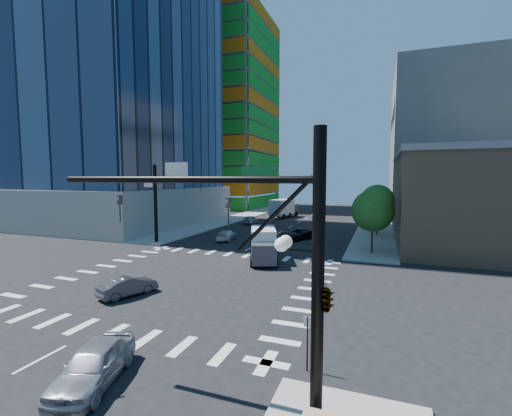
% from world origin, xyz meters
% --- Properties ---
extents(ground, '(160.00, 160.00, 0.00)m').
position_xyz_m(ground, '(0.00, 0.00, 0.00)').
color(ground, black).
rests_on(ground, ground).
extents(road_markings, '(20.00, 20.00, 0.01)m').
position_xyz_m(road_markings, '(0.00, 0.00, 0.01)').
color(road_markings, silver).
rests_on(road_markings, ground).
extents(sidewalk_ne, '(5.00, 60.00, 0.15)m').
position_xyz_m(sidewalk_ne, '(12.50, 40.00, 0.07)').
color(sidewalk_ne, '#9A9792').
rests_on(sidewalk_ne, ground).
extents(sidewalk_nw, '(5.00, 60.00, 0.15)m').
position_xyz_m(sidewalk_nw, '(-12.50, 40.00, 0.07)').
color(sidewalk_nw, '#9A9792').
rests_on(sidewalk_nw, ground).
extents(office_tower, '(30.00, 30.00, 71.00)m').
position_xyz_m(office_tower, '(-30.00, 25.00, 35.13)').
color(office_tower, gray).
rests_on(office_tower, ground).
extents(construction_building, '(25.16, 34.50, 70.60)m').
position_xyz_m(construction_building, '(-27.41, 61.93, 24.61)').
color(construction_building, gray).
rests_on(construction_building, ground).
extents(commercial_building, '(20.50, 22.50, 10.60)m').
position_xyz_m(commercial_building, '(25.00, 22.00, 5.31)').
color(commercial_building, '#9E7F5C').
rests_on(commercial_building, ground).
extents(bg_building_ne, '(24.00, 30.00, 28.00)m').
position_xyz_m(bg_building_ne, '(27.00, 55.00, 14.00)').
color(bg_building_ne, '#625E59').
rests_on(bg_building_ne, ground).
extents(signal_mast_se, '(10.51, 2.48, 9.00)m').
position_xyz_m(signal_mast_se, '(10.60, -11.50, 5.01)').
color(signal_mast_se, black).
rests_on(signal_mast_se, sidewalk_se).
extents(signal_mast_nw, '(10.20, 0.40, 9.00)m').
position_xyz_m(signal_mast_nw, '(-10.00, 11.50, 5.49)').
color(signal_mast_nw, black).
rests_on(signal_mast_nw, sidewalk_nw).
extents(tree_south, '(4.16, 4.16, 6.82)m').
position_xyz_m(tree_south, '(12.63, 13.90, 4.69)').
color(tree_south, '#382316').
rests_on(tree_south, sidewalk_ne).
extents(tree_north, '(3.54, 3.52, 5.78)m').
position_xyz_m(tree_north, '(12.93, 25.90, 3.99)').
color(tree_north, '#382316').
rests_on(tree_north, sidewalk_ne).
extents(no_parking_sign, '(0.30, 0.06, 2.20)m').
position_xyz_m(no_parking_sign, '(10.70, -9.00, 1.38)').
color(no_parking_sign, black).
rests_on(no_parking_sign, ground).
extents(car_nb_near, '(2.91, 4.62, 1.47)m').
position_xyz_m(car_nb_near, '(3.45, -12.53, 0.73)').
color(car_nb_near, '#ACADB4').
rests_on(car_nb_near, ground).
extents(car_nb_far, '(4.11, 5.42, 1.37)m').
position_xyz_m(car_nb_far, '(3.57, 19.36, 0.68)').
color(car_nb_far, black).
rests_on(car_nb_far, ground).
extents(car_sb_near, '(2.49, 4.62, 1.27)m').
position_xyz_m(car_sb_near, '(-4.51, 15.95, 0.64)').
color(car_sb_near, silver).
rests_on(car_sb_near, ground).
extents(car_sb_mid, '(1.82, 4.20, 1.41)m').
position_xyz_m(car_sb_mid, '(-7.10, 30.95, 0.71)').
color(car_sb_mid, '#A5A7AD').
rests_on(car_sb_mid, ground).
extents(car_sb_cross, '(2.60, 3.96, 1.23)m').
position_xyz_m(car_sb_cross, '(-2.01, -4.38, 0.62)').
color(car_sb_cross, '#47474C').
rests_on(car_sb_cross, ground).
extents(box_truck_near, '(4.19, 6.07, 2.93)m').
position_xyz_m(box_truck_near, '(3.27, 7.34, 1.30)').
color(box_truck_near, black).
rests_on(box_truck_near, ground).
extents(box_truck_far, '(4.28, 7.21, 3.54)m').
position_xyz_m(box_truck_far, '(-4.33, 42.12, 1.57)').
color(box_truck_far, black).
rests_on(box_truck_far, ground).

